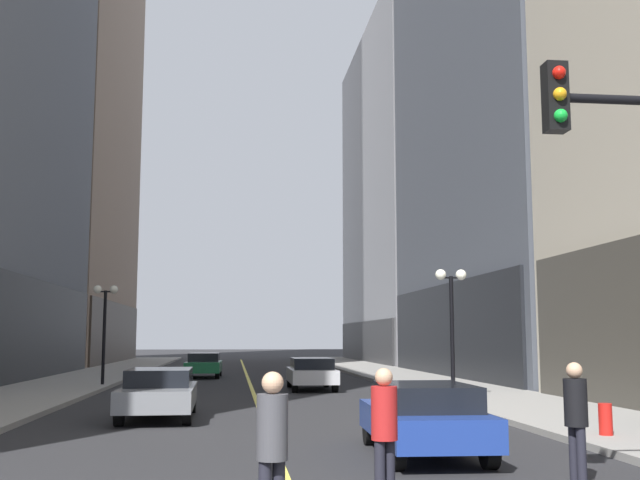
% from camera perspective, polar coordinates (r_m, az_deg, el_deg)
% --- Properties ---
extents(ground_plane, '(200.00, 200.00, 0.00)m').
position_cam_1_polar(ground_plane, '(40.91, -5.36, -10.25)').
color(ground_plane, '#262628').
extents(sidewalk_left, '(4.50, 78.00, 0.15)m').
position_cam_1_polar(sidewalk_left, '(41.56, -16.98, -9.82)').
color(sidewalk_left, gray).
rests_on(sidewalk_left, ground).
extents(sidewalk_right, '(4.50, 78.00, 0.15)m').
position_cam_1_polar(sidewalk_right, '(41.90, 6.18, -10.06)').
color(sidewalk_right, gray).
rests_on(sidewalk_right, ground).
extents(lane_centre_stripe, '(0.16, 70.00, 0.01)m').
position_cam_1_polar(lane_centre_stripe, '(40.91, -5.36, -10.24)').
color(lane_centre_stripe, '#E5D64C').
rests_on(lane_centre_stripe, ground).
extents(building_right_far, '(11.48, 26.00, 29.38)m').
position_cam_1_polar(building_right_far, '(69.13, 7.88, 3.21)').
color(building_right_far, gray).
rests_on(building_right_far, ground).
extents(car_blue, '(1.93, 4.40, 1.32)m').
position_cam_1_polar(car_blue, '(14.62, 7.72, -12.87)').
color(car_blue, navy).
rests_on(car_blue, ground).
extents(car_grey, '(1.95, 4.58, 1.32)m').
position_cam_1_polar(car_grey, '(21.44, -11.87, -10.96)').
color(car_grey, slate).
rests_on(car_grey, ground).
extents(car_silver, '(1.89, 4.54, 1.32)m').
position_cam_1_polar(car_silver, '(32.34, -0.64, -9.81)').
color(car_silver, '#B7B7BC').
rests_on(car_silver, ground).
extents(car_green, '(1.92, 4.48, 1.32)m').
position_cam_1_polar(car_green, '(42.59, -8.62, -9.11)').
color(car_green, '#196038').
rests_on(car_green, ground).
extents(pedestrian_in_black_coat, '(0.42, 0.42, 1.80)m').
position_cam_1_polar(pedestrian_in_black_coat, '(12.12, 18.49, -12.14)').
color(pedestrian_in_black_coat, black).
rests_on(pedestrian_in_black_coat, ground).
extents(pedestrian_in_red_jacket, '(0.46, 0.46, 1.77)m').
position_cam_1_polar(pedestrian_in_red_jacket, '(10.16, 4.81, -13.60)').
color(pedestrian_in_red_jacket, black).
rests_on(pedestrian_in_red_jacket, ground).
extents(pedestrian_with_orange_bag, '(0.45, 0.45, 1.80)m').
position_cam_1_polar(pedestrian_with_orange_bag, '(8.44, -3.58, -14.79)').
color(pedestrian_with_orange_bag, black).
rests_on(pedestrian_with_orange_bag, ground).
extents(street_lamp_left_far, '(1.06, 0.36, 4.43)m').
position_cam_1_polar(street_lamp_left_far, '(34.88, -15.69, -5.18)').
color(street_lamp_left_far, black).
rests_on(street_lamp_left_far, ground).
extents(street_lamp_right_mid, '(1.06, 0.36, 4.43)m').
position_cam_1_polar(street_lamp_right_mid, '(26.01, 9.74, -4.74)').
color(street_lamp_right_mid, black).
rests_on(street_lamp_right_mid, ground).
extents(fire_hydrant_right, '(0.28, 0.28, 0.80)m').
position_cam_1_polar(fire_hydrant_right, '(17.43, 20.46, -12.62)').
color(fire_hydrant_right, red).
rests_on(fire_hydrant_right, ground).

